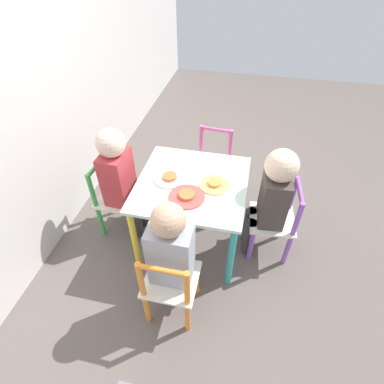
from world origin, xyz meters
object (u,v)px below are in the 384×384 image
(child_back, at_px, (120,175))
(plate_back, at_px, (170,178))
(chair_pink, at_px, (212,165))
(plate_left, at_px, (187,196))
(chair_orange, at_px, (170,285))
(plate_front, at_px, (215,184))
(child_front, at_px, (272,195))
(child_left, at_px, (172,251))
(kids_table, at_px, (192,192))
(chair_purple, at_px, (276,221))
(chair_green, at_px, (116,198))

(child_back, height_order, plate_back, child_back)
(chair_pink, bearing_deg, plate_left, -89.06)
(chair_orange, xyz_separation_m, plate_front, (0.50, -0.13, 0.25))
(child_front, xyz_separation_m, child_left, (-0.47, 0.44, -0.02))
(kids_table, distance_m, chair_purple, 0.53)
(chair_purple, relative_size, plate_left, 2.69)
(kids_table, bearing_deg, child_left, 179.92)
(kids_table, distance_m, plate_back, 0.15)
(kids_table, distance_m, plate_front, 0.15)
(plate_front, relative_size, plate_back, 0.94)
(chair_purple, height_order, chair_green, same)
(kids_table, xyz_separation_m, chair_orange, (-0.50, 0.00, -0.17))
(chair_green, height_order, child_left, child_left)
(chair_green, bearing_deg, plate_front, -89.56)
(child_left, bearing_deg, chair_purple, -136.36)
(chair_green, xyz_separation_m, child_left, (-0.46, -0.50, 0.19))
(child_front, bearing_deg, chair_green, -93.31)
(chair_pink, distance_m, plate_left, 0.68)
(chair_green, xyz_separation_m, chair_orange, (-0.52, -0.50, 0.00))
(kids_table, height_order, chair_purple, chair_purple)
(chair_green, distance_m, plate_front, 0.68)
(child_front, bearing_deg, child_back, -93.11)
(chair_orange, relative_size, plate_front, 3.01)
(kids_table, height_order, child_back, child_back)
(child_left, xyz_separation_m, plate_back, (0.44, 0.13, 0.06))
(child_back, relative_size, child_left, 1.02)
(chair_green, bearing_deg, plate_left, -104.06)
(child_back, relative_size, plate_left, 4.00)
(chair_purple, xyz_separation_m, child_front, (-0.00, 0.06, 0.21))
(chair_pink, xyz_separation_m, plate_front, (-0.50, -0.09, 0.25))
(chair_orange, height_order, plate_left, plate_left)
(child_left, bearing_deg, chair_orange, 90.00)
(child_front, relative_size, child_back, 0.98)
(chair_purple, height_order, child_back, child_back)
(child_left, distance_m, plate_left, 0.32)
(kids_table, height_order, chair_orange, chair_orange)
(chair_green, distance_m, plate_back, 0.45)
(chair_purple, distance_m, child_back, 0.97)
(chair_orange, bearing_deg, chair_green, -46.05)
(chair_purple, xyz_separation_m, plate_front, (-0.04, 0.37, 0.25))
(kids_table, height_order, plate_left, plate_left)
(chair_green, height_order, plate_back, plate_back)
(chair_orange, distance_m, plate_left, 0.45)
(child_back, distance_m, plate_left, 0.47)
(chair_green, distance_m, child_front, 0.97)
(chair_green, bearing_deg, chair_pink, -46.24)
(plate_left, bearing_deg, chair_orange, 179.89)
(chair_pink, bearing_deg, kids_table, -90.00)
(chair_pink, height_order, child_left, child_left)
(plate_front, bearing_deg, child_front, -84.33)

